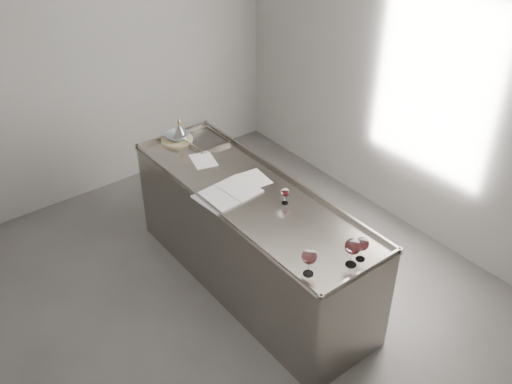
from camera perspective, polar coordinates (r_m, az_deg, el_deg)
room_shell at (r=3.78m, az=-3.80°, el=1.08°), size 4.54×5.04×2.84m
counter at (r=4.76m, az=-0.48°, el=-4.72°), size 0.77×2.42×0.97m
wine_glass_left at (r=3.66m, az=5.35°, el=-6.50°), size 0.10×0.10×0.20m
wine_glass_middle at (r=3.76m, az=9.66°, el=-5.45°), size 0.11×0.11×0.21m
wine_glass_right at (r=3.83m, az=10.57°, el=-5.17°), size 0.09×0.09×0.18m
wine_glass_small at (r=4.32m, az=2.94°, el=-0.08°), size 0.07×0.07×0.13m
notebook at (r=4.46m, az=-2.86°, el=-0.18°), size 0.50×0.37×0.02m
loose_paper_top at (r=4.65m, az=-0.06°, el=1.36°), size 0.21×0.28×0.00m
loose_paper_under at (r=4.91m, az=-5.28°, el=3.19°), size 0.25×0.31×0.00m
trivet at (r=5.24m, az=-7.89°, el=5.20°), size 0.37×0.37×0.02m
ceramic_bowl at (r=5.22m, az=-7.92°, el=5.55°), size 0.27×0.27×0.05m
wine_funnel at (r=5.23m, az=-7.62°, el=5.88°), size 0.15×0.15×0.22m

